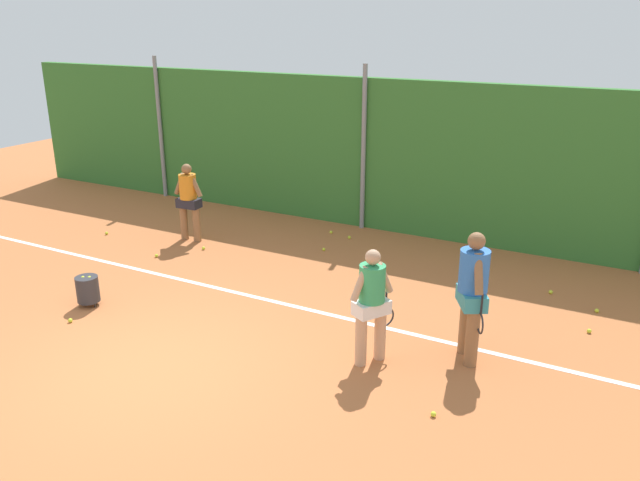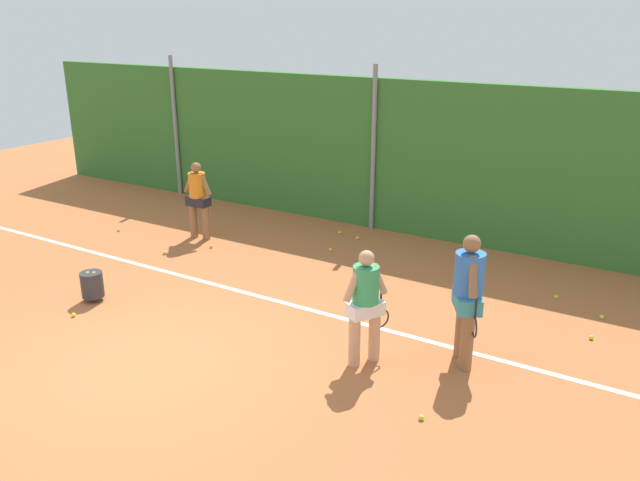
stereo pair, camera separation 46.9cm
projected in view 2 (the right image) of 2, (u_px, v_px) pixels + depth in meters
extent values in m
plane|color=#B76638|center=(240.00, 307.00, 10.29)|extent=(29.98, 29.98, 0.00)
cube|color=#33702D|center=(377.00, 155.00, 13.69)|extent=(19.48, 0.25, 3.23)
cylinder|color=gray|center=(175.00, 127.00, 16.23)|extent=(0.10, 0.10, 3.52)
cylinder|color=gray|center=(373.00, 149.00, 13.50)|extent=(0.10, 0.10, 3.52)
cube|color=white|center=(258.00, 296.00, 10.68)|extent=(14.24, 0.10, 0.01)
cylinder|color=tan|center=(354.00, 342.00, 8.47)|extent=(0.16, 0.16, 0.71)
cylinder|color=tan|center=(374.00, 336.00, 8.61)|extent=(0.16, 0.16, 0.71)
cube|color=white|center=(365.00, 308.00, 8.39)|extent=(0.48, 0.55, 0.19)
cylinder|color=#339E60|center=(366.00, 284.00, 8.27)|extent=(0.35, 0.35, 0.50)
sphere|color=tan|center=(367.00, 258.00, 8.15)|extent=(0.20, 0.20, 0.20)
cylinder|color=tan|center=(353.00, 285.00, 8.17)|extent=(0.20, 0.26, 0.48)
cylinder|color=tan|center=(379.00, 279.00, 8.35)|extent=(0.20, 0.26, 0.48)
cylinder|color=black|center=(381.00, 300.00, 8.54)|extent=(0.03, 0.03, 0.28)
torus|color=#26262B|center=(380.00, 318.00, 8.63)|extent=(0.16, 0.26, 0.28)
cylinder|color=#8C603D|center=(462.00, 329.00, 8.70)|extent=(0.18, 0.18, 0.80)
cylinder|color=#8C603D|center=(467.00, 342.00, 8.36)|extent=(0.18, 0.18, 0.80)
cube|color=teal|center=(467.00, 301.00, 8.36)|extent=(0.53, 0.62, 0.21)
cylinder|color=blue|center=(469.00, 274.00, 8.23)|extent=(0.39, 0.39, 0.57)
sphere|color=#8C603D|center=(472.00, 244.00, 8.09)|extent=(0.23, 0.23, 0.23)
cylinder|color=#8C603D|center=(466.00, 264.00, 8.42)|extent=(0.22, 0.30, 0.54)
cylinder|color=#8C603D|center=(473.00, 277.00, 8.01)|extent=(0.22, 0.30, 0.54)
cylinder|color=black|center=(476.00, 308.00, 8.05)|extent=(0.03, 0.03, 0.28)
torus|color=#26262B|center=(474.00, 327.00, 8.14)|extent=(0.16, 0.26, 0.28)
cylinder|color=#8C603D|center=(194.00, 221.00, 13.43)|extent=(0.16, 0.16, 0.71)
cylinder|color=#8C603D|center=(206.00, 223.00, 13.29)|extent=(0.16, 0.16, 0.71)
cube|color=#23232D|center=(198.00, 201.00, 13.21)|extent=(0.49, 0.31, 0.19)
cylinder|color=orange|center=(197.00, 185.00, 13.09)|extent=(0.35, 0.35, 0.51)
sphere|color=#8C603D|center=(196.00, 167.00, 12.97)|extent=(0.21, 0.21, 0.21)
cylinder|color=#8C603D|center=(189.00, 182.00, 13.17)|extent=(0.29, 0.11, 0.47)
cylinder|color=#8C603D|center=(205.00, 184.00, 12.99)|extent=(0.29, 0.11, 0.47)
cylinder|color=#2D2D33|center=(92.00, 284.00, 10.42)|extent=(0.36, 0.36, 0.42)
cylinder|color=#2D2D33|center=(99.00, 300.00, 10.45)|extent=(0.02, 0.02, 0.08)
cylinder|color=#2D2D33|center=(89.00, 297.00, 10.57)|extent=(0.02, 0.02, 0.08)
cylinder|color=#2D2D33|center=(100.00, 296.00, 10.61)|extent=(0.02, 0.02, 0.08)
sphere|color=#CCDB33|center=(94.00, 274.00, 10.37)|extent=(0.07, 0.07, 0.07)
sphere|color=#CCDB33|center=(88.00, 273.00, 10.37)|extent=(0.07, 0.07, 0.07)
sphere|color=#CCDB33|center=(74.00, 315.00, 9.95)|extent=(0.07, 0.07, 0.07)
sphere|color=#CCDB33|center=(602.00, 317.00, 9.88)|extent=(0.07, 0.07, 0.07)
sphere|color=#CCDB33|center=(330.00, 250.00, 12.72)|extent=(0.07, 0.07, 0.07)
sphere|color=#CCDB33|center=(556.00, 297.00, 10.58)|extent=(0.07, 0.07, 0.07)
sphere|color=#CCDB33|center=(591.00, 337.00, 9.25)|extent=(0.07, 0.07, 0.07)
sphere|color=#CCDB33|center=(340.00, 232.00, 13.72)|extent=(0.07, 0.07, 0.07)
sphere|color=#CCDB33|center=(164.00, 253.00, 12.54)|extent=(0.07, 0.07, 0.07)
sphere|color=#CCDB33|center=(119.00, 230.00, 13.88)|extent=(0.07, 0.07, 0.07)
sphere|color=#CCDB33|center=(421.00, 417.00, 7.41)|extent=(0.07, 0.07, 0.07)
sphere|color=#CCDB33|center=(211.00, 246.00, 12.89)|extent=(0.07, 0.07, 0.07)
sphere|color=#CCDB33|center=(357.00, 238.00, 13.38)|extent=(0.07, 0.07, 0.07)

